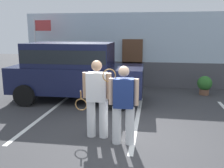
{
  "coord_description": "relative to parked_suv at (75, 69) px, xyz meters",
  "views": [
    {
      "loc": [
        0.44,
        -5.2,
        2.43
      ],
      "look_at": [
        -0.62,
        1.2,
        1.05
      ],
      "focal_mm": 39.64,
      "sensor_mm": 36.0,
      "label": 1
    }
  ],
  "objects": [
    {
      "name": "tennis_player_woman",
      "position": [
        2.13,
        -3.25,
        -0.24
      ],
      "size": [
        0.78,
        0.29,
        1.73
      ],
      "rotation": [
        0.0,
        0.0,
        3.19
      ],
      "color": "white",
      "rests_on": "ground_plane"
    },
    {
      "name": "house_frontage",
      "position": [
        2.28,
        2.86,
        0.38
      ],
      "size": [
        10.78,
        0.4,
        3.24
      ],
      "color": "silver",
      "rests_on": "ground_plane"
    },
    {
      "name": "potted_plant_by_porch",
      "position": [
        4.74,
        1.57,
        -0.73
      ],
      "size": [
        0.56,
        0.56,
        0.74
      ],
      "color": "brown",
      "rests_on": "ground_plane"
    },
    {
      "name": "flag_pole",
      "position": [
        -2.24,
        2.04,
        0.91
      ],
      "size": [
        0.8,
        0.09,
        2.96
      ],
      "color": "silver",
      "rests_on": "ground_plane"
    },
    {
      "name": "tennis_player_man",
      "position": [
        1.48,
        -2.98,
        -0.21
      ],
      "size": [
        0.92,
        0.29,
        1.81
      ],
      "rotation": [
        0.0,
        0.0,
        3.11
      ],
      "color": "white",
      "rests_on": "ground_plane"
    },
    {
      "name": "ground_plane",
      "position": [
        2.28,
        -3.11,
        -1.15
      ],
      "size": [
        40.0,
        40.0,
        0.0
      ],
      "primitive_type": "plane",
      "color": "#38383A"
    },
    {
      "name": "parked_suv",
      "position": [
        0.0,
        0.0,
        0.0
      ],
      "size": [
        4.63,
        2.23,
        2.05
      ],
      "rotation": [
        0.0,
        0.0,
        0.02
      ],
      "color": "#141938",
      "rests_on": "ground_plane"
    },
    {
      "name": "parking_stripe_1",
      "position": [
        2.34,
        -1.61,
        -1.14
      ],
      "size": [
        0.12,
        4.4,
        0.01
      ],
      "primitive_type": "cube",
      "color": "silver",
      "rests_on": "ground_plane"
    },
    {
      "name": "parking_stripe_0",
      "position": [
        -0.39,
        -1.61,
        -1.14
      ],
      "size": [
        0.12,
        4.4,
        0.01
      ],
      "primitive_type": "cube",
      "color": "silver",
      "rests_on": "ground_plane"
    }
  ]
}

